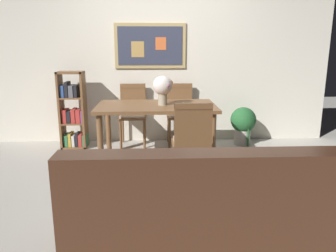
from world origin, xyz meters
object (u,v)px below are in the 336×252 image
at_px(dining_chair_near_right, 192,137).
at_px(bookshelf, 73,114).
at_px(dining_chair_far_left, 133,109).
at_px(dining_chair_far_right, 180,109).
at_px(tv_remote, 186,104).
at_px(leather_couch, 200,213).
at_px(dining_table, 156,113).
at_px(flower_vase, 163,87).
at_px(potted_ivy, 243,123).

bearing_deg(dining_chair_near_right, bookshelf, 136.91).
relative_size(dining_chair_far_left, dining_chair_far_right, 1.00).
bearing_deg(tv_remote, dining_chair_far_right, 90.09).
bearing_deg(leather_couch, dining_table, 98.08).
relative_size(dining_table, bookshelf, 1.33).
relative_size(dining_chair_near_right, flower_vase, 2.51).
distance_m(dining_chair_far_right, potted_ivy, 0.98).
bearing_deg(bookshelf, dining_chair_near_right, -43.09).
bearing_deg(dining_table, tv_remote, -3.94).
distance_m(dining_table, tv_remote, 0.38).
bearing_deg(flower_vase, dining_table, 164.91).
height_order(flower_vase, tv_remote, flower_vase).
relative_size(dining_chair_far_left, potted_ivy, 1.60).
xyz_separation_m(dining_chair_far_left, potted_ivy, (1.66, -0.09, -0.21)).
distance_m(dining_table, flower_vase, 0.33).
xyz_separation_m(dining_chair_near_right, potted_ivy, (0.96, 1.50, -0.21)).
height_order(dining_chair_far_right, leather_couch, dining_chair_far_right).
relative_size(dining_table, potted_ivy, 2.59).
distance_m(dining_chair_far_left, flower_vase, 1.03).
distance_m(dining_chair_far_right, leather_couch, 2.78).
xyz_separation_m(dining_table, dining_chair_near_right, (0.36, -0.78, -0.11)).
distance_m(dining_table, dining_chair_near_right, 0.86).
distance_m(bookshelf, tv_remote, 1.74).
xyz_separation_m(dining_table, leather_couch, (0.28, -1.96, -0.33)).
relative_size(dining_table, dining_chair_far_right, 1.62).
distance_m(potted_ivy, tv_remote, 1.28).
xyz_separation_m(dining_chair_far_left, tv_remote, (0.71, -0.84, 0.22)).
bearing_deg(dining_chair_near_right, leather_couch, -93.86).
bearing_deg(dining_chair_near_right, dining_table, 114.75).
height_order(dining_chair_near_right, dining_chair_far_left, same).
relative_size(leather_couch, flower_vase, 4.96).
relative_size(dining_chair_far_right, leather_couch, 0.51).
height_order(dining_table, dining_chair_far_right, dining_chair_far_right).
bearing_deg(potted_ivy, flower_vase, -148.96).
height_order(dining_chair_near_right, potted_ivy, dining_chair_near_right).
bearing_deg(dining_chair_far_left, leather_couch, -77.35).
distance_m(dining_table, potted_ivy, 1.53).
bearing_deg(flower_vase, bookshelf, 151.24).
distance_m(dining_chair_near_right, bookshelf, 2.13).
relative_size(dining_chair_far_right, tv_remote, 6.23).
bearing_deg(potted_ivy, dining_chair_near_right, -122.62).
distance_m(potted_ivy, flower_vase, 1.58).
distance_m(dining_chair_far_left, bookshelf, 0.87).
xyz_separation_m(dining_table, dining_chair_far_right, (0.36, 0.81, -0.11)).
height_order(dining_chair_near_right, flower_vase, flower_vase).
bearing_deg(potted_ivy, dining_chair_far_right, 174.60).
height_order(dining_chair_near_right, bookshelf, bookshelf).
bearing_deg(dining_chair_far_right, tv_remote, -89.91).
bearing_deg(dining_chair_far_right, leather_couch, -91.77).
bearing_deg(tv_remote, potted_ivy, 38.11).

